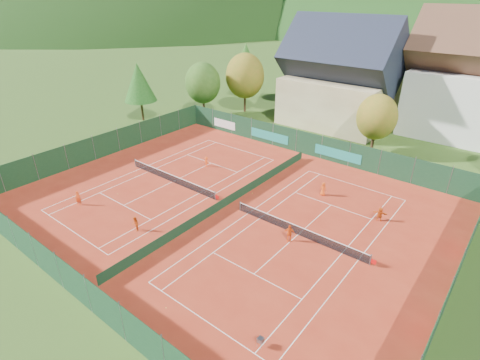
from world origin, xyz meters
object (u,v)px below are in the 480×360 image
(ball_hopper, at_px, (261,340))
(player_right_far_b, at_px, (380,214))
(player_left_mid, at_px, (135,224))
(player_right_near, at_px, (289,233))
(player_left_far, at_px, (207,162))
(player_right_far_a, at_px, (323,189))
(player_left_near, at_px, (78,198))
(chalet, at_px, (340,81))

(ball_hopper, height_order, player_right_far_b, player_right_far_b)
(player_left_mid, distance_m, player_right_near, 13.40)
(player_left_far, distance_m, player_right_near, 16.93)
(player_right_far_a, distance_m, player_right_far_b, 6.36)
(ball_hopper, distance_m, player_left_far, 25.88)
(player_left_near, bearing_deg, player_right_far_a, -0.48)
(chalet, xyz_separation_m, ball_hopper, (15.08, -41.25, -6.07))
(ball_hopper, height_order, player_left_near, player_left_near)
(chalet, relative_size, player_left_mid, 11.68)
(ball_hopper, bearing_deg, player_left_near, 174.58)
(player_right_near, bearing_deg, player_right_far_b, 28.64)
(ball_hopper, bearing_deg, chalet, 110.08)
(chalet, xyz_separation_m, player_left_mid, (-0.53, -38.32, -5.93))
(player_left_far, bearing_deg, chalet, -100.19)
(chalet, height_order, player_left_mid, chalet)
(player_left_near, relative_size, player_left_far, 1.19)
(chalet, distance_m, player_right_near, 33.56)
(player_right_far_b, bearing_deg, ball_hopper, 74.53)
(player_left_far, height_order, player_right_far_a, player_right_far_a)
(player_right_near, xyz_separation_m, player_right_far_b, (4.85, 7.85, -0.09))
(chalet, height_order, player_right_far_a, chalet)
(ball_hopper, distance_m, player_left_near, 23.72)
(chalet, height_order, player_left_near, chalet)
(player_left_near, distance_m, player_right_near, 20.88)
(ball_hopper, xyz_separation_m, player_left_mid, (-15.61, 2.94, 0.14))
(player_right_far_b, bearing_deg, player_right_far_a, -22.99)
(ball_hopper, bearing_deg, player_right_far_a, 106.67)
(player_left_near, bearing_deg, player_right_far_b, -10.54)
(player_right_far_a, xyz_separation_m, player_right_far_b, (6.27, -1.04, -0.04))
(player_left_mid, distance_m, player_left_far, 14.31)
(player_right_far_a, bearing_deg, player_left_mid, 56.43)
(player_left_mid, distance_m, player_right_far_a, 18.83)
(player_left_far, bearing_deg, player_right_far_a, -169.95)
(ball_hopper, relative_size, player_left_mid, 0.58)
(chalet, bearing_deg, player_left_far, -100.96)
(chalet, relative_size, player_right_near, 10.28)
(chalet, xyz_separation_m, player_left_near, (-8.53, -39.01, -5.87))
(player_left_far, bearing_deg, ball_hopper, 140.85)
(player_right_near, distance_m, player_right_far_a, 9.01)
(player_left_near, distance_m, player_left_far, 14.85)
(chalet, distance_m, player_left_near, 40.36)
(ball_hopper, xyz_separation_m, player_right_near, (-4.24, 10.03, 0.23))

